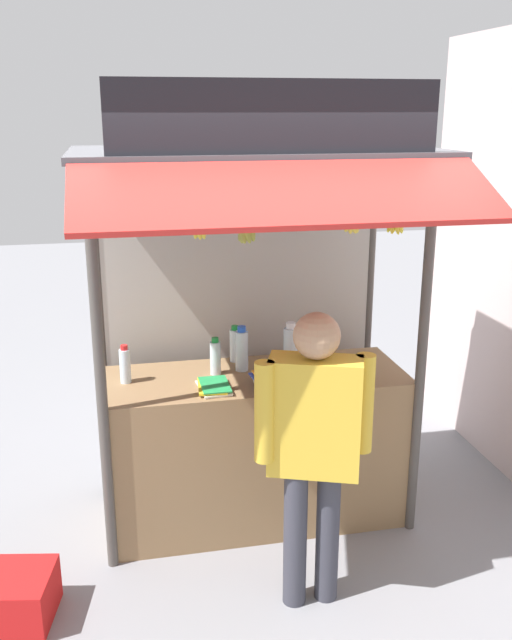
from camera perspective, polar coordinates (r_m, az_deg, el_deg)
ground_plane at (r=4.68m, az=0.00°, el=-15.58°), size 20.00×20.00×0.00m
stall_counter at (r=4.44m, az=0.00°, el=-10.33°), size 1.82×0.68×0.96m
stall_structure at (r=4.19m, az=-0.42°, el=4.53°), size 2.02×1.61×2.65m
water_bottle_back_right at (r=4.27m, az=-1.18°, el=-2.46°), size 0.08×0.08×0.28m
water_bottle_mid_left at (r=4.43m, az=-1.74°, el=-2.03°), size 0.07×0.07×0.24m
water_bottle_left at (r=4.16m, az=-10.68°, el=-3.65°), size 0.07×0.07×0.23m
water_bottle_mid_right at (r=4.22m, az=-3.35°, el=-3.06°), size 0.07×0.07×0.23m
water_bottle_center at (r=4.25m, az=2.83°, el=-2.36°), size 0.09×0.09×0.31m
magazine_stack_front_left at (r=4.03m, az=-3.50°, el=-5.47°), size 0.19×0.28×0.04m
magazine_stack_right at (r=4.01m, az=1.27°, el=-5.22°), size 0.22×0.32×0.08m
magazine_stack_rear_center at (r=4.23m, az=7.73°, el=-4.41°), size 0.20×0.25×0.05m
banana_bunch_rightmost at (r=3.68m, az=7.93°, el=8.14°), size 0.10×0.10×0.28m
banana_bunch_inner_left at (r=3.53m, az=-0.79°, el=7.68°), size 0.11×0.12×0.31m
banana_bunch_inner_right at (r=3.49m, az=-4.58°, el=7.83°), size 0.09×0.08×0.28m
banana_bunch_leftmost at (r=3.76m, az=11.38°, el=8.11°), size 0.10×0.10×0.29m
vendor_person at (r=3.51m, az=4.78°, el=-9.42°), size 0.61×0.34×1.60m
plastic_crate at (r=4.01m, az=-19.04°, el=-20.68°), size 0.43×0.43×0.26m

